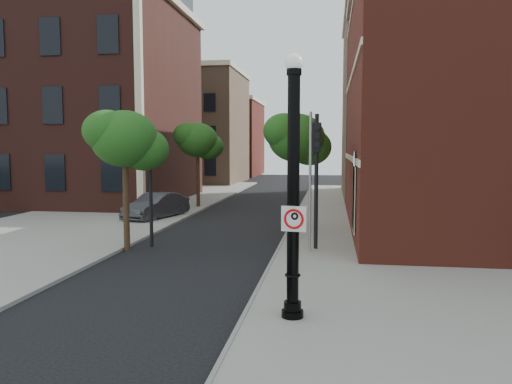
% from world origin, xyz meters
% --- Properties ---
extents(ground, '(120.00, 120.00, 0.00)m').
position_xyz_m(ground, '(0.00, 0.00, 0.00)').
color(ground, black).
rests_on(ground, ground).
extents(sidewalk_right, '(8.00, 60.00, 0.12)m').
position_xyz_m(sidewalk_right, '(6.00, 10.00, 0.06)').
color(sidewalk_right, gray).
rests_on(sidewalk_right, ground).
extents(sidewalk_left, '(10.00, 50.00, 0.12)m').
position_xyz_m(sidewalk_left, '(-9.00, 18.00, 0.06)').
color(sidewalk_left, gray).
rests_on(sidewalk_left, ground).
extents(curb_edge, '(0.10, 60.00, 0.14)m').
position_xyz_m(curb_edge, '(2.05, 10.00, 0.07)').
color(curb_edge, gray).
rests_on(curb_edge, ground).
extents(victorian_building, '(18.60, 14.60, 17.95)m').
position_xyz_m(victorian_building, '(-16.00, 23.97, 8.74)').
color(victorian_building, '#4E231D').
rests_on(victorian_building, ground).
extents(bg_building_tan_a, '(12.00, 12.00, 12.00)m').
position_xyz_m(bg_building_tan_a, '(-12.00, 44.00, 6.00)').
color(bg_building_tan_a, '#866349').
rests_on(bg_building_tan_a, ground).
extents(bg_building_red, '(12.00, 12.00, 10.00)m').
position_xyz_m(bg_building_red, '(-12.00, 58.00, 5.00)').
color(bg_building_red, maroon).
rests_on(bg_building_red, ground).
extents(bg_building_tan_b, '(22.00, 14.00, 14.00)m').
position_xyz_m(bg_building_tan_b, '(16.00, 30.00, 7.00)').
color(bg_building_tan_b, '#866349').
rests_on(bg_building_tan_b, ground).
extents(lamppost, '(0.52, 0.52, 6.15)m').
position_xyz_m(lamppost, '(3.19, 0.46, 2.84)').
color(lamppost, black).
rests_on(lamppost, ground).
extents(no_parking_sign, '(0.58, 0.13, 0.58)m').
position_xyz_m(no_parking_sign, '(3.22, 0.30, 2.46)').
color(no_parking_sign, white).
rests_on(no_parking_sign, ground).
extents(parked_car, '(2.77, 4.74, 1.48)m').
position_xyz_m(parked_car, '(-5.64, 15.74, 0.74)').
color(parked_car, '#323338').
rests_on(parked_car, ground).
extents(traffic_signal_left, '(0.36, 0.43, 4.98)m').
position_xyz_m(traffic_signal_left, '(-3.17, 8.34, 3.36)').
color(traffic_signal_left, black).
rests_on(traffic_signal_left, ground).
extents(traffic_signal_right, '(0.35, 0.44, 5.31)m').
position_xyz_m(traffic_signal_right, '(3.48, 8.38, 3.58)').
color(traffic_signal_right, black).
rests_on(traffic_signal_right, ground).
extents(utility_pole, '(0.11, 0.11, 5.35)m').
position_xyz_m(utility_pole, '(3.27, 7.70, 2.68)').
color(utility_pole, '#999999').
rests_on(utility_pole, ground).
extents(street_tree_a, '(3.03, 2.74, 5.46)m').
position_xyz_m(street_tree_a, '(-3.80, 7.48, 4.31)').
color(street_tree_a, black).
rests_on(street_tree_a, ground).
extents(street_tree_b, '(3.11, 2.81, 5.61)m').
position_xyz_m(street_tree_b, '(-4.57, 20.90, 4.43)').
color(street_tree_b, black).
rests_on(street_tree_b, ground).
extents(street_tree_c, '(3.10, 2.80, 5.58)m').
position_xyz_m(street_tree_c, '(2.48, 12.16, 4.40)').
color(street_tree_c, black).
rests_on(street_tree_c, ground).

